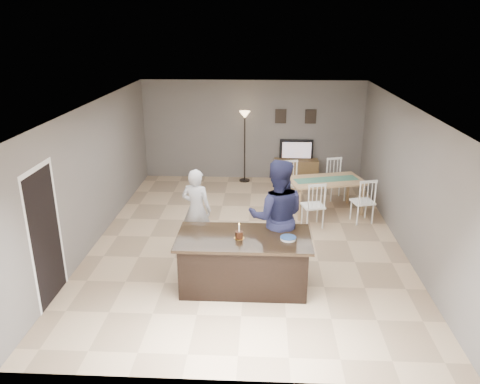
{
  "coord_description": "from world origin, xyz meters",
  "views": [
    {
      "loc": [
        0.28,
        -8.57,
        4.12
      ],
      "look_at": [
        -0.14,
        -0.3,
        1.11
      ],
      "focal_mm": 35.0,
      "sensor_mm": 36.0,
      "label": 1
    }
  ],
  "objects_px": {
    "woman": "(197,210)",
    "man": "(277,217)",
    "television": "(296,150)",
    "plate_stack": "(288,238)",
    "dining_table": "(326,185)",
    "floor_lamp": "(245,127)",
    "kitchen_island": "(244,261)",
    "tv_console": "(296,170)",
    "birthday_cake": "(239,235)"
  },
  "relations": [
    {
      "from": "birthday_cake",
      "to": "floor_lamp",
      "type": "distance_m",
      "value": 5.57
    },
    {
      "from": "kitchen_island",
      "to": "dining_table",
      "type": "bearing_deg",
      "value": 62.71
    },
    {
      "from": "kitchen_island",
      "to": "plate_stack",
      "type": "distance_m",
      "value": 0.85
    },
    {
      "from": "plate_stack",
      "to": "dining_table",
      "type": "height_order",
      "value": "dining_table"
    },
    {
      "from": "tv_console",
      "to": "woman",
      "type": "xyz_separation_m",
      "value": [
        -2.15,
        -4.22,
        0.5
      ]
    },
    {
      "from": "television",
      "to": "man",
      "type": "bearing_deg",
      "value": 82.6
    },
    {
      "from": "television",
      "to": "plate_stack",
      "type": "xyz_separation_m",
      "value": [
        -0.5,
        -5.71,
        0.06
      ]
    },
    {
      "from": "dining_table",
      "to": "floor_lamp",
      "type": "bearing_deg",
      "value": 117.33
    },
    {
      "from": "man",
      "to": "plate_stack",
      "type": "xyz_separation_m",
      "value": [
        0.17,
        -0.62,
        -0.09
      ]
    },
    {
      "from": "dining_table",
      "to": "birthday_cake",
      "type": "bearing_deg",
      "value": -132.74
    },
    {
      "from": "kitchen_island",
      "to": "birthday_cake",
      "type": "relative_size",
      "value": 8.3
    },
    {
      "from": "floor_lamp",
      "to": "dining_table",
      "type": "bearing_deg",
      "value": -47.72
    },
    {
      "from": "plate_stack",
      "to": "television",
      "type": "bearing_deg",
      "value": 85.03
    },
    {
      "from": "television",
      "to": "woman",
      "type": "bearing_deg",
      "value": 63.38
    },
    {
      "from": "television",
      "to": "floor_lamp",
      "type": "xyz_separation_m",
      "value": [
        -1.41,
        -0.16,
        0.63
      ]
    },
    {
      "from": "television",
      "to": "dining_table",
      "type": "bearing_deg",
      "value": 102.95
    },
    {
      "from": "tv_console",
      "to": "man",
      "type": "relative_size",
      "value": 0.59
    },
    {
      "from": "dining_table",
      "to": "floor_lamp",
      "type": "distance_m",
      "value": 3.0
    },
    {
      "from": "man",
      "to": "dining_table",
      "type": "relative_size",
      "value": 0.92
    },
    {
      "from": "kitchen_island",
      "to": "birthday_cake",
      "type": "height_order",
      "value": "birthday_cake"
    },
    {
      "from": "birthday_cake",
      "to": "dining_table",
      "type": "relative_size",
      "value": 0.12
    },
    {
      "from": "man",
      "to": "birthday_cake",
      "type": "relative_size",
      "value": 7.84
    },
    {
      "from": "kitchen_island",
      "to": "floor_lamp",
      "type": "xyz_separation_m",
      "value": [
        -0.21,
        5.48,
        1.04
      ]
    },
    {
      "from": "tv_console",
      "to": "floor_lamp",
      "type": "xyz_separation_m",
      "value": [
        -1.41,
        -0.09,
        1.2
      ]
    },
    {
      "from": "birthday_cake",
      "to": "kitchen_island",
      "type": "bearing_deg",
      "value": 42.59
    },
    {
      "from": "kitchen_island",
      "to": "plate_stack",
      "type": "relative_size",
      "value": 8.46
    },
    {
      "from": "television",
      "to": "floor_lamp",
      "type": "height_order",
      "value": "floor_lamp"
    },
    {
      "from": "birthday_cake",
      "to": "floor_lamp",
      "type": "xyz_separation_m",
      "value": [
        -0.14,
        5.54,
        0.54
      ]
    },
    {
      "from": "plate_stack",
      "to": "tv_console",
      "type": "bearing_deg",
      "value": 84.97
    },
    {
      "from": "woman",
      "to": "dining_table",
      "type": "relative_size",
      "value": 0.72
    },
    {
      "from": "plate_stack",
      "to": "dining_table",
      "type": "distance_m",
      "value": 3.58
    },
    {
      "from": "floor_lamp",
      "to": "kitchen_island",
      "type": "bearing_deg",
      "value": -87.83
    },
    {
      "from": "kitchen_island",
      "to": "tv_console",
      "type": "distance_m",
      "value": 5.7
    },
    {
      "from": "tv_console",
      "to": "man",
      "type": "xyz_separation_m",
      "value": [
        -0.66,
        -5.02,
        0.71
      ]
    },
    {
      "from": "tv_console",
      "to": "man",
      "type": "height_order",
      "value": "man"
    },
    {
      "from": "plate_stack",
      "to": "birthday_cake",
      "type": "bearing_deg",
      "value": 179.74
    },
    {
      "from": "woman",
      "to": "man",
      "type": "xyz_separation_m",
      "value": [
        1.49,
        -0.8,
        0.22
      ]
    },
    {
      "from": "kitchen_island",
      "to": "television",
      "type": "distance_m",
      "value": 5.78
    },
    {
      "from": "kitchen_island",
      "to": "man",
      "type": "distance_m",
      "value": 0.95
    },
    {
      "from": "floor_lamp",
      "to": "plate_stack",
      "type": "bearing_deg",
      "value": -80.66
    },
    {
      "from": "kitchen_island",
      "to": "woman",
      "type": "relative_size",
      "value": 1.35
    },
    {
      "from": "kitchen_island",
      "to": "man",
      "type": "bearing_deg",
      "value": 45.61
    },
    {
      "from": "woman",
      "to": "birthday_cake",
      "type": "relative_size",
      "value": 6.16
    },
    {
      "from": "plate_stack",
      "to": "man",
      "type": "bearing_deg",
      "value": 104.96
    },
    {
      "from": "man",
      "to": "birthday_cake",
      "type": "bearing_deg",
      "value": 45.67
    },
    {
      "from": "kitchen_island",
      "to": "woman",
      "type": "distance_m",
      "value": 1.69
    },
    {
      "from": "man",
      "to": "floor_lamp",
      "type": "xyz_separation_m",
      "value": [
        -0.75,
        4.93,
        0.48
      ]
    },
    {
      "from": "man",
      "to": "plate_stack",
      "type": "relative_size",
      "value": 7.98
    },
    {
      "from": "kitchen_island",
      "to": "woman",
      "type": "bearing_deg",
      "value": 125.13
    },
    {
      "from": "dining_table",
      "to": "floor_lamp",
      "type": "relative_size",
      "value": 1.14
    }
  ]
}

